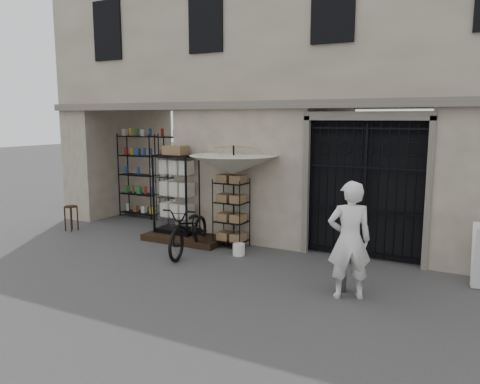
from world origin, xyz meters
The scene contains 14 objects.
ground centered at (0.00, 0.00, 0.00)m, with size 80.00×80.00×0.00m, color black.
main_building centered at (0.00, 4.00, 4.50)m, with size 14.00×4.00×9.00m, color tan.
shop_recess centered at (-4.50, 2.80, 1.50)m, with size 3.00×1.70×3.00m, color black.
shop_shelving centered at (-4.55, 3.30, 1.25)m, with size 2.70×0.50×2.50m, color black.
iron_gate centered at (1.75, 2.28, 1.50)m, with size 2.50×0.21×3.00m.
step_platform centered at (-2.40, 1.55, 0.07)m, with size 2.00×0.90×0.15m, color black.
display_cabinet centered at (-2.73, 1.71, 1.02)m, with size 1.03×0.71×2.09m.
wire_rack centered at (-1.16, 1.65, 0.78)m, with size 0.83×0.71×1.59m.
market_umbrella centered at (-1.06, 1.59, 2.03)m, with size 1.93×1.96×2.83m.
white_bucket centered at (-0.69, 1.13, 0.13)m, with size 0.27×0.27×0.26m, color silver.
bicycle centered at (-1.73, 0.77, 0.00)m, with size 0.71×1.08×2.05m, color black.
wooden_stool centered at (-5.68, 1.05, 0.35)m, with size 0.34×0.34×0.66m.
steel_bollard centered at (1.89, 0.07, 0.43)m, with size 0.16×0.16×0.86m, color #46474D.
shopkeeper centered at (2.05, -0.15, 0.00)m, with size 0.72×1.96×0.47m, color silver.
Camera 1 is at (3.96, -7.55, 2.96)m, focal length 35.00 mm.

